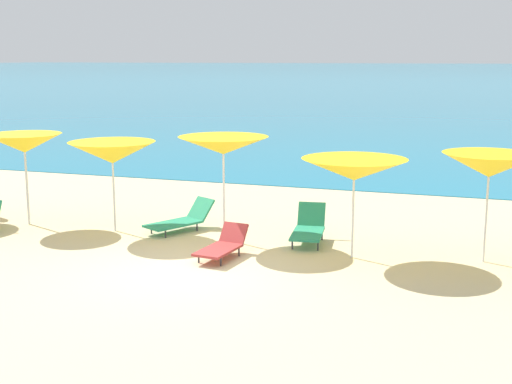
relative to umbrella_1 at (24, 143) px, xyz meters
The scene contains 10 objects.
ground_plane 9.60m from the umbrella_1, 56.58° to the left, with size 50.00×100.00×0.30m, color beige.
ocean_water 226.75m from the umbrella_1, 88.70° to the left, with size 650.00×440.00×0.02m, color teal.
umbrella_1 is the anchor object (origin of this frame).
umbrella_2 2.32m from the umbrella_1, ahead, with size 2.04×2.04×2.10m.
umbrella_3 5.01m from the umbrella_1, ahead, with size 2.07×2.07×2.30m.
umbrella_4 7.97m from the umbrella_1, ahead, with size 2.22×2.22×2.03m.
umbrella_5 10.49m from the umbrella_1, ahead, with size 1.89×1.89×2.17m.
lounge_chair_1 4.18m from the umbrella_1, ahead, with size 1.34×1.78×0.68m.
lounge_chair_2 5.86m from the umbrella_1, 12.14° to the right, with size 0.75×1.45×0.59m.
lounge_chair_4 7.06m from the umbrella_1, ahead, with size 0.81×1.60×0.77m.
Camera 1 is at (5.19, -11.57, 3.99)m, focal length 48.50 mm.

